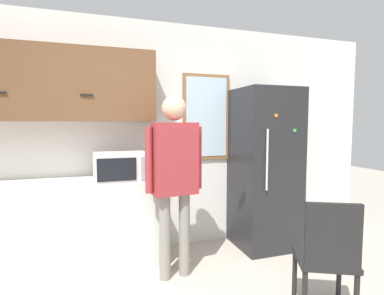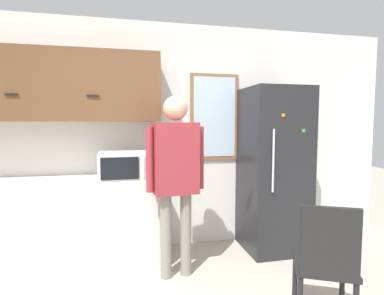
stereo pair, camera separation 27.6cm
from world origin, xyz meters
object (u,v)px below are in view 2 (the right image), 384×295
microwave (125,166)px  person (176,167)px  chair (326,260)px  refrigerator (273,170)px

microwave → person: size_ratio=0.29×
person → chair: person is taller
refrigerator → chair: bearing=-102.0°
person → refrigerator: (1.25, 0.41, -0.13)m
microwave → person: (0.48, -0.34, 0.02)m
chair → microwave: bearing=-16.6°
person → chair: bearing=-51.7°
microwave → refrigerator: size_ratio=0.27×
microwave → person: person is taller
chair → refrigerator: bearing=-75.9°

